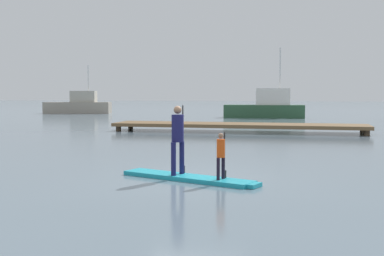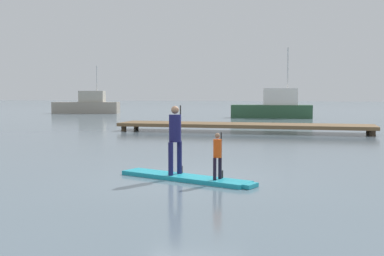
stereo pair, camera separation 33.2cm
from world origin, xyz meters
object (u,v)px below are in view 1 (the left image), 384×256
Objects in this scene: paddleboard_near at (189,178)px; fishing_boat_green_midground at (267,107)px; motor_boat_small_navy at (79,105)px; paddler_adult at (178,135)px; paddler_child_solo at (221,154)px.

paddleboard_near is 0.53× the size of fishing_boat_green_midground.
paddleboard_near is 0.51× the size of motor_boat_small_navy.
motor_boat_small_navy is at bearing 119.48° from paddleboard_near.
paddler_adult is 1.26m from paddler_child_solo.
fishing_boat_green_midground is (-0.57, 30.60, 0.89)m from paddleboard_near.
fishing_boat_green_midground reaches higher than paddler_child_solo.
paddleboard_near is at bearing -60.52° from motor_boat_small_navy.
paddler_child_solo is at bearing -59.73° from motor_boat_small_navy.
paddler_child_solo is (0.82, -0.30, 0.64)m from paddleboard_near.
fishing_boat_green_midground is 20.07m from motor_boat_small_navy.
motor_boat_small_navy reaches higher than paddler_child_solo.
motor_boat_small_navy is (-20.04, 35.45, 0.79)m from paddleboard_near.
motor_boat_small_navy is (-19.73, 35.32, -0.22)m from paddler_adult.
paddleboard_near is 2.14× the size of paddler_adult.
motor_boat_small_navy is at bearing 119.19° from paddler_adult.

